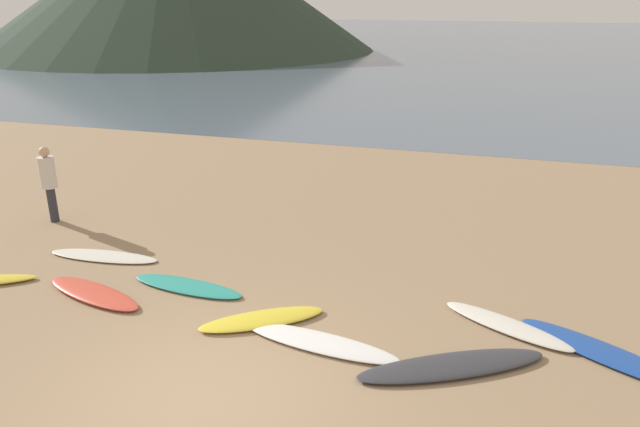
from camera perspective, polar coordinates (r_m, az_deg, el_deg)
name	(u,v)px	position (r m, az deg, el deg)	size (l,w,h in m)	color
ground_plane	(372,180)	(16.38, 5.07, 3.23)	(120.00, 120.00, 0.20)	#997C5B
ocean_water	(477,40)	(68.71, 14.83, 15.79)	(140.00, 100.00, 0.01)	slate
surfboard_1	(104,256)	(12.00, -20.08, -3.87)	(2.19, 0.52, 0.06)	silver
surfboard_2	(94,293)	(10.59, -20.93, -7.17)	(2.07, 0.56, 0.10)	#D84C38
surfboard_3	(187,286)	(10.40, -12.63, -6.83)	(2.09, 0.53, 0.07)	teal
surfboard_4	(262,319)	(9.21, -5.59, -10.09)	(1.93, 0.54, 0.10)	yellow
surfboard_5	(321,342)	(8.63, 0.05, -12.30)	(2.37, 0.53, 0.09)	white
surfboard_6	(452,366)	(8.34, 12.58, -14.09)	(2.66, 0.59, 0.10)	#333338
surfboard_7	(507,325)	(9.44, 17.54, -10.22)	(2.04, 0.47, 0.10)	silver
surfboard_8	(606,354)	(9.28, 25.79, -12.04)	(2.51, 0.56, 0.08)	#1E479E
person_1	(48,178)	(14.01, -24.67, 3.11)	(0.34, 0.34, 1.68)	#2D2D38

